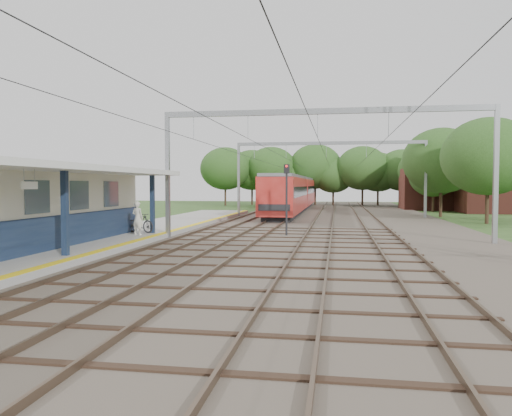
# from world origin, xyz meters

# --- Properties ---
(ground) EXTENTS (160.00, 160.00, 0.00)m
(ground) POSITION_xyz_m (0.00, 0.00, 0.00)
(ground) COLOR #2D4C1E
(ground) RESTS_ON ground
(ballast_bed) EXTENTS (18.00, 90.00, 0.10)m
(ballast_bed) POSITION_xyz_m (4.00, 30.00, 0.05)
(ballast_bed) COLOR #473D33
(ballast_bed) RESTS_ON ground
(platform) EXTENTS (5.00, 52.00, 0.35)m
(platform) POSITION_xyz_m (-7.50, 14.00, 0.17)
(platform) COLOR gray
(platform) RESTS_ON ground
(yellow_stripe) EXTENTS (0.45, 52.00, 0.01)m
(yellow_stripe) POSITION_xyz_m (-5.25, 14.00, 0.35)
(yellow_stripe) COLOR yellow
(yellow_stripe) RESTS_ON platform
(station_building) EXTENTS (3.41, 18.00, 3.40)m
(station_building) POSITION_xyz_m (-8.88, 7.00, 2.04)
(station_building) COLOR beige
(station_building) RESTS_ON platform
(canopy) EXTENTS (6.40, 20.00, 3.44)m
(canopy) POSITION_xyz_m (-7.77, 6.00, 3.64)
(canopy) COLOR #12213A
(canopy) RESTS_ON platform
(rail_tracks) EXTENTS (11.80, 88.00, 0.15)m
(rail_tracks) POSITION_xyz_m (1.50, 30.00, 0.18)
(rail_tracks) COLOR brown
(rail_tracks) RESTS_ON ballast_bed
(catenary_system) EXTENTS (17.22, 88.00, 7.00)m
(catenary_system) POSITION_xyz_m (3.39, 25.28, 5.51)
(catenary_system) COLOR gray
(catenary_system) RESTS_ON ground
(tree_band) EXTENTS (31.72, 30.88, 8.82)m
(tree_band) POSITION_xyz_m (3.84, 57.12, 4.92)
(tree_band) COLOR #382619
(tree_band) RESTS_ON ground
(house_near) EXTENTS (7.00, 6.12, 7.89)m
(house_near) POSITION_xyz_m (21.00, 46.00, 2.99)
(house_near) COLOR brown
(house_near) RESTS_ON ground
(house_far) EXTENTS (8.00, 6.12, 8.66)m
(house_far) POSITION_xyz_m (16.00, 52.00, 3.23)
(house_far) COLOR brown
(house_far) RESTS_ON ground
(person) EXTENTS (0.75, 0.60, 1.81)m
(person) POSITION_xyz_m (-6.22, 13.68, 1.25)
(person) COLOR beige
(person) RESTS_ON platform
(bicycle) EXTENTS (1.92, 1.08, 1.11)m
(bicycle) POSITION_xyz_m (-6.64, 15.00, 0.91)
(bicycle) COLOR black
(bicycle) RESTS_ON platform
(train) EXTENTS (2.91, 36.20, 3.82)m
(train) POSITION_xyz_m (-0.50, 44.30, 2.13)
(train) COLOR black
(train) RESTS_ON ballast_bed
(signal_post) EXTENTS (0.33, 0.29, 4.20)m
(signal_post) POSITION_xyz_m (1.35, 17.29, 2.61)
(signal_post) COLOR black
(signal_post) RESTS_ON ground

